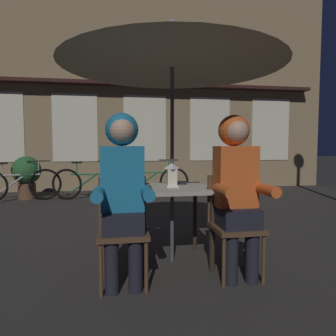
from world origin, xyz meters
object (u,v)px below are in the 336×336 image
Objects in this scene: cafe_table at (172,197)px; lantern at (172,174)px; bicycle_nearest at (18,185)px; bicycle_third at (151,181)px; book at (177,183)px; bicycle_second at (90,184)px; potted_plant at (27,174)px; person_right_hooded at (236,179)px; chair_left at (123,224)px; chair_right at (233,219)px; patio_umbrella at (172,47)px; person_left_hooded at (123,182)px.

lantern reaches higher than cafe_table.
bicycle_third is (2.77, 0.19, 0.00)m from bicycle_nearest.
lantern is 1.16× the size of book.
bicycle_second is at bearing 124.02° from book.
potted_plant is (-2.68, 0.09, 0.20)m from bicycle_third.
lantern is 0.63m from person_right_hooded.
bicycle_third is 2.69m from potted_plant.
chair_left is at bearing -99.44° from bicycle_third.
person_right_hooded is at bearing -69.02° from bicycle_second.
bicycle_nearest is (-3.02, 4.11, -0.14)m from chair_right.
person_right_hooded is 0.75m from book.
person_right_hooded is 0.85× the size of bicycle_second.
bicycle_third is at bearing 10.80° from bicycle_second.
patio_umbrella is at bearing -58.68° from potted_plant.
lantern is 0.17× the size of person_right_hooded.
lantern is at bearing -104.44° from patio_umbrella.
cafe_table is at bearing -58.68° from potted_plant.
person_right_hooded is at bearing -56.65° from potted_plant.
chair_right is 0.53× the size of bicycle_second.
chair_right reaches higher than bicycle_third.
patio_umbrella is 10.00× the size of lantern.
bicycle_nearest is at bearing 116.55° from chair_left.
bicycle_second is (-1.10, 3.68, -0.29)m from cafe_table.
person_left_hooded is at bearing -138.43° from cafe_table.
bicycle_nearest is at bearing -176.04° from bicycle_third.
book is (-0.39, 0.57, 0.26)m from chair_right.
potted_plant reaches higher than bicycle_third.
potted_plant is at bearing 121.01° from lantern.
potted_plant is at bearing 178.14° from bicycle_third.
potted_plant is at bearing 113.86° from person_left_hooded.
chair_left is at bearing -63.45° from bicycle_nearest.
bicycle_second is at bearing 111.25° from chair_right.
lantern is 4.57m from bicycle_nearest.
person_right_hooded reaches higher than bicycle_third.
bicycle_nearest is at bearing 116.24° from person_left_hooded.
person_left_hooded reaches higher than cafe_table.
chair_right is at bearing -37.55° from cafe_table.
book is at bearing 65.94° from patio_umbrella.
book is (0.09, 0.20, -1.31)m from patio_umbrella.
bicycle_nearest is 4.43m from book.
patio_umbrella is 1.37m from person_right_hooded.
potted_plant is (-2.93, 4.39, 0.05)m from chair_right.
chair_right is (0.48, -0.37, -1.57)m from patio_umbrella.
lantern is 4.75m from potted_plant.
book is (0.57, 0.63, -0.09)m from person_left_hooded.
chair_right reaches higher than book.
chair_left is 4.37m from bicycle_third.
bicycle_second is at bearing -2.47° from bicycle_nearest.
bicycle_second and bicycle_third have the same top height.
patio_umbrella is at bearing -73.43° from bicycle_second.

